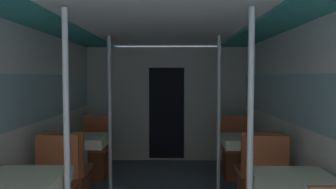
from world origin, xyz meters
TOP-DOWN VIEW (x-y plane):
  - wall_left at (-1.48, 1.97)m, footprint 0.05×6.74m
  - wall_right at (1.48, 1.97)m, footprint 0.05×6.74m
  - ceiling_panel at (0.00, 1.97)m, footprint 2.97×6.74m
  - bulkhead_far at (0.00, 4.40)m, footprint 2.91×0.09m
  - support_pole_left_0 at (-0.73, 0.97)m, footprint 0.05×0.05m
  - dining_table_left_1 at (-1.09, 2.73)m, footprint 0.63×0.63m
  - chair_left_near_1 at (-1.09, 2.13)m, footprint 0.45×0.45m
  - chair_left_far_1 at (-1.09, 3.34)m, footprint 0.45×0.45m
  - support_pole_left_1 at (-0.73, 2.73)m, footprint 0.05×0.05m
  - support_pole_right_0 at (0.73, 0.97)m, footprint 0.05×0.05m
  - dining_table_right_1 at (1.09, 2.73)m, footprint 0.63×0.63m
  - chair_right_near_1 at (1.09, 2.13)m, footprint 0.45×0.45m
  - chair_right_far_1 at (1.09, 3.34)m, footprint 0.45×0.45m
  - support_pole_right_1 at (0.73, 2.73)m, footprint 0.05×0.05m

SIDE VIEW (x-z plane):
  - chair_left_near_1 at x=-1.09m, z-range -0.17..0.76m
  - chair_left_far_1 at x=-1.09m, z-range -0.17..0.76m
  - chair_right_near_1 at x=1.09m, z-range -0.17..0.76m
  - chair_right_far_1 at x=1.09m, z-range -0.17..0.76m
  - dining_table_left_1 at x=-1.09m, z-range 0.26..1.00m
  - dining_table_right_1 at x=1.09m, z-range 0.26..1.00m
  - bulkhead_far at x=0.00m, z-range 0.00..2.07m
  - support_pole_left_0 at x=-0.73m, z-range 0.00..2.07m
  - support_pole_left_1 at x=-0.73m, z-range 0.00..2.07m
  - support_pole_right_0 at x=0.73m, z-range 0.00..2.07m
  - support_pole_right_1 at x=0.73m, z-range 0.00..2.07m
  - wall_left at x=-1.48m, z-range 0.03..2.10m
  - wall_right at x=1.48m, z-range 0.03..2.10m
  - ceiling_panel at x=0.00m, z-range 2.08..2.15m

